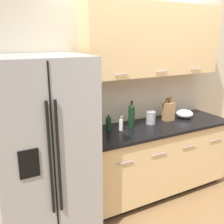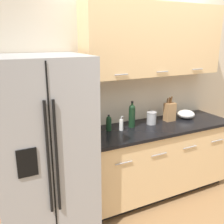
% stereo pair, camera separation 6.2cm
% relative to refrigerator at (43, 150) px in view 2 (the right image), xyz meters
% --- Properties ---
extents(wall_back, '(10.00, 0.39, 2.60)m').
position_rel_refrigerator_xyz_m(wall_back, '(1.46, 0.37, 0.56)').
color(wall_back, beige).
rests_on(wall_back, ground_plane).
extents(counter_unit, '(1.89, 0.64, 0.92)m').
position_rel_refrigerator_xyz_m(counter_unit, '(1.44, 0.08, -0.44)').
color(counter_unit, black).
rests_on(counter_unit, ground_plane).
extents(refrigerator, '(0.89, 0.80, 1.81)m').
position_rel_refrigerator_xyz_m(refrigerator, '(0.00, 0.00, 0.00)').
color(refrigerator, '#9E9EA0').
rests_on(refrigerator, ground_plane).
extents(knife_block, '(0.13, 0.10, 0.33)m').
position_rel_refrigerator_xyz_m(knife_block, '(1.66, 0.16, 0.14)').
color(knife_block, '#A87A4C').
rests_on(knife_block, counter_unit).
extents(wine_bottle, '(0.08, 0.08, 0.32)m').
position_rel_refrigerator_xyz_m(wine_bottle, '(1.10, 0.17, 0.16)').
color(wine_bottle, black).
rests_on(wine_bottle, counter_unit).
extents(soap_dispenser, '(0.05, 0.05, 0.17)m').
position_rel_refrigerator_xyz_m(soap_dispenser, '(0.93, 0.12, 0.08)').
color(soap_dispenser, white).
rests_on(soap_dispenser, counter_unit).
extents(oil_bottle, '(0.06, 0.06, 0.19)m').
position_rel_refrigerator_xyz_m(oil_bottle, '(0.80, 0.18, 0.10)').
color(oil_bottle, black).
rests_on(oil_bottle, counter_unit).
extents(steel_canister, '(0.12, 0.12, 0.17)m').
position_rel_refrigerator_xyz_m(steel_canister, '(1.38, 0.15, 0.09)').
color(steel_canister, '#A3A3A5').
rests_on(steel_canister, counter_unit).
extents(mixing_bowl, '(0.23, 0.23, 0.11)m').
position_rel_refrigerator_xyz_m(mixing_bowl, '(1.93, 0.15, 0.07)').
color(mixing_bowl, white).
rests_on(mixing_bowl, counter_unit).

